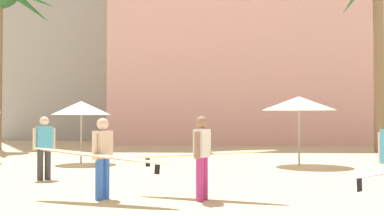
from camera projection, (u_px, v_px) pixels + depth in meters
name	position (u px, v px, depth m)	size (l,w,h in m)	color
hotel_pink	(261.00, 49.00, 34.51)	(20.41, 10.03, 13.48)	beige
cafe_umbrella_2	(299.00, 103.00, 16.53)	(2.57, 2.57, 2.41)	gray
cafe_umbrella_4	(81.00, 108.00, 17.29)	(2.14, 2.14, 2.28)	gray
person_far_left	(202.00, 154.00, 9.53)	(3.05, 1.16, 1.67)	#B7337F
person_mid_center	(101.00, 155.00, 9.36)	(3.10, 1.25, 1.64)	blue
person_near_left	(44.00, 145.00, 12.61)	(0.54, 0.45, 1.69)	#3D3D42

